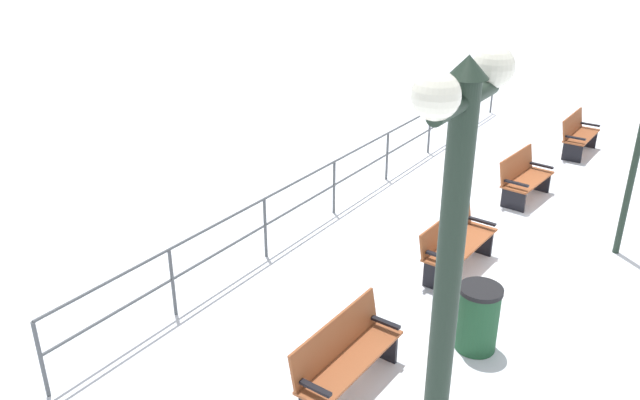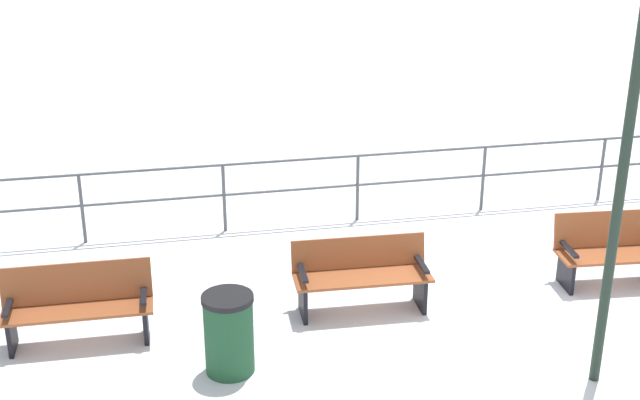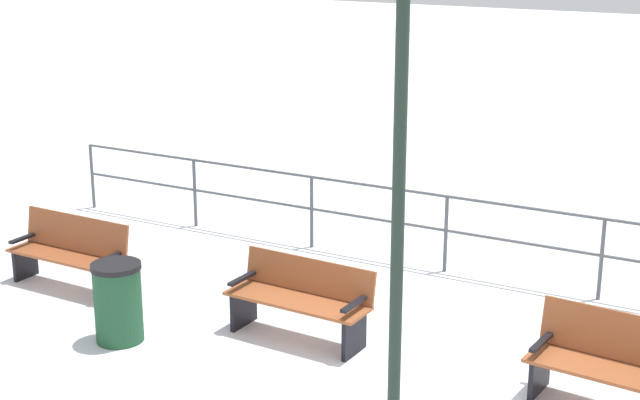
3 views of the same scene
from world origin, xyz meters
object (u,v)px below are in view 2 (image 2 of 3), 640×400
(bench_nearest, at_px, (78,304))
(lamppost_middle, at_px, (639,53))
(trash_bin, at_px, (229,333))
(bench_second, at_px, (361,274))
(bench_third, at_px, (610,250))

(bench_nearest, height_order, lamppost_middle, lamppost_middle)
(trash_bin, bearing_deg, bench_second, 121.21)
(bench_third, bearing_deg, bench_nearest, -84.19)
(bench_third, xyz_separation_m, trash_bin, (1.06, -5.02, 0.00))
(bench_nearest, relative_size, lamppost_middle, 0.35)
(bench_nearest, xyz_separation_m, trash_bin, (0.97, 1.60, -0.02))
(bench_nearest, distance_m, lamppost_middle, 6.42)
(bench_second, relative_size, lamppost_middle, 0.35)
(bench_nearest, relative_size, bench_third, 1.16)
(bench_nearest, bearing_deg, lamppost_middle, 71.42)
(lamppost_middle, height_order, trash_bin, lamppost_middle)
(bench_nearest, bearing_deg, trash_bin, 59.93)
(bench_third, bearing_deg, lamppost_middle, -27.29)
(bench_third, xyz_separation_m, lamppost_middle, (2.02, -1.28, 3.02))
(bench_nearest, xyz_separation_m, bench_third, (-0.09, 6.62, -0.02))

